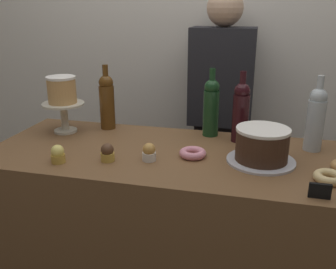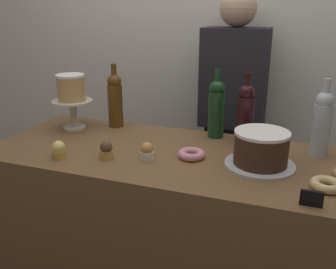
% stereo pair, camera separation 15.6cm
% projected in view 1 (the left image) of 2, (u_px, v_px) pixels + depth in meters
% --- Properties ---
extents(back_wall, '(6.00, 0.05, 2.60)m').
position_uv_depth(back_wall, '(203.00, 42.00, 2.29)').
color(back_wall, silver).
rests_on(back_wall, ground_plane).
extents(display_counter, '(1.56, 0.66, 0.91)m').
position_uv_depth(display_counter, '(168.00, 242.00, 1.73)').
color(display_counter, brown).
rests_on(display_counter, ground_plane).
extents(cake_stand_pedestal, '(0.20, 0.20, 0.15)m').
position_uv_depth(cake_stand_pedestal, '(64.00, 113.00, 1.81)').
color(cake_stand_pedestal, beige).
rests_on(cake_stand_pedestal, display_counter).
extents(white_layer_cake, '(0.14, 0.14, 0.13)m').
position_uv_depth(white_layer_cake, '(62.00, 90.00, 1.77)').
color(white_layer_cake, tan).
rests_on(white_layer_cake, cake_stand_pedestal).
extents(silver_serving_platter, '(0.27, 0.27, 0.01)m').
position_uv_depth(silver_serving_platter, '(261.00, 161.00, 1.48)').
color(silver_serving_platter, silver).
rests_on(silver_serving_platter, display_counter).
extents(chocolate_round_cake, '(0.21, 0.21, 0.13)m').
position_uv_depth(chocolate_round_cake, '(262.00, 144.00, 1.46)').
color(chocolate_round_cake, '#3D2619').
rests_on(chocolate_round_cake, silver_serving_platter).
extents(wine_bottle_green, '(0.08, 0.08, 0.33)m').
position_uv_depth(wine_bottle_green, '(211.00, 106.00, 1.75)').
color(wine_bottle_green, '#193D1E').
rests_on(wine_bottle_green, display_counter).
extents(wine_bottle_dark_red, '(0.08, 0.08, 0.33)m').
position_uv_depth(wine_bottle_dark_red, '(241.00, 111.00, 1.67)').
color(wine_bottle_dark_red, black).
rests_on(wine_bottle_dark_red, display_counter).
extents(wine_bottle_clear, '(0.08, 0.08, 0.33)m').
position_uv_depth(wine_bottle_clear, '(316.00, 118.00, 1.57)').
color(wine_bottle_clear, '#B2BCC1').
rests_on(wine_bottle_clear, display_counter).
extents(wine_bottle_amber, '(0.08, 0.08, 0.33)m').
position_uv_depth(wine_bottle_amber, '(107.00, 101.00, 1.86)').
color(wine_bottle_amber, '#5B3814').
rests_on(wine_bottle_amber, display_counter).
extents(cupcake_caramel, '(0.06, 0.06, 0.07)m').
position_uv_depth(cupcake_caramel, '(149.00, 152.00, 1.49)').
color(cupcake_caramel, white).
rests_on(cupcake_caramel, display_counter).
extents(cupcake_lemon, '(0.06, 0.06, 0.07)m').
position_uv_depth(cupcake_lemon, '(58.00, 154.00, 1.47)').
color(cupcake_lemon, gold).
rests_on(cupcake_lemon, display_counter).
extents(cupcake_chocolate, '(0.06, 0.06, 0.07)m').
position_uv_depth(cupcake_chocolate, '(107.00, 153.00, 1.49)').
color(cupcake_chocolate, gold).
rests_on(cupcake_chocolate, display_counter).
extents(donut_glazed, '(0.11, 0.11, 0.03)m').
position_uv_depth(donut_glazed, '(329.00, 177.00, 1.31)').
color(donut_glazed, '#E0C17F').
rests_on(donut_glazed, display_counter).
extents(donut_pink, '(0.11, 0.11, 0.03)m').
position_uv_depth(donut_pink, '(193.00, 153.00, 1.53)').
color(donut_pink, pink).
rests_on(donut_pink, display_counter).
extents(price_sign_chalkboard, '(0.07, 0.01, 0.05)m').
position_uv_depth(price_sign_chalkboard, '(320.00, 191.00, 1.19)').
color(price_sign_chalkboard, black).
rests_on(price_sign_chalkboard, display_counter).
extents(barista_figure, '(0.36, 0.22, 1.60)m').
position_uv_depth(barista_figure, '(219.00, 124.00, 2.21)').
color(barista_figure, black).
rests_on(barista_figure, ground_plane).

